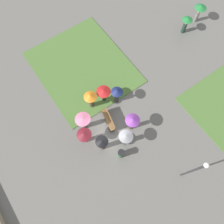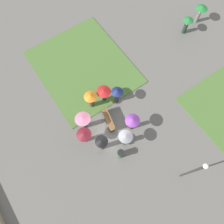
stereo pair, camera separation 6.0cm
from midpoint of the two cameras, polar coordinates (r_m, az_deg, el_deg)
The scene contains 15 objects.
ground_plane at distance 17.86m, azimuth -0.15°, elevation -4.96°, with size 90.00×90.00×0.00m, color #66635E.
lawn_patch_near at distance 20.70m, azimuth -7.37°, elevation 11.65°, with size 9.23×7.85×0.06m.
park_bench at distance 17.69m, azimuth -0.67°, elevation -1.85°, with size 2.04×0.83×0.90m.
lamp_post at distance 14.95m, azimuth 20.98°, elevation -14.00°, with size 0.32×0.32×4.99m.
trash_bin at distance 16.96m, azimuth 2.40°, elevation -10.84°, with size 0.53×0.53×0.89m.
crowd_person_red at distance 17.65m, azimuth -2.07°, elevation 5.17°, with size 1.17×1.17×1.76m.
crowd_person_black at distance 16.21m, azimuth -2.61°, elevation -8.03°, with size 0.96×0.96×2.01m.
crowd_person_navy at distance 17.61m, azimuth 1.43°, elevation 4.89°, with size 0.97×0.97×1.91m.
crowd_person_purple at distance 16.69m, azimuth 5.40°, elevation -2.52°, with size 1.13×1.13×1.91m.
crowd_person_maroon at distance 16.42m, azimuth -7.18°, elevation -6.01°, with size 1.13×1.13×1.82m.
crowd_person_pink at distance 16.90m, azimuth -7.42°, elevation -2.24°, with size 1.20×1.20×1.88m.
crowd_person_orange at distance 17.52m, azimuth -5.46°, elevation 3.55°, with size 1.05×1.05×1.95m.
crowd_person_grey at distance 16.47m, azimuth 3.61°, elevation -6.83°, with size 1.08×1.08×1.83m.
lone_walker_far_path at distance 24.63m, azimuth 22.22°, elevation 23.33°, with size 1.15×1.15×1.86m.
lone_walker_mid_plaza at distance 23.34m, azimuth 19.09°, elevation 21.03°, with size 0.99×0.99×1.76m.
Camera 2 is at (4.41, -2.94, 17.06)m, focal length 35.00 mm.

